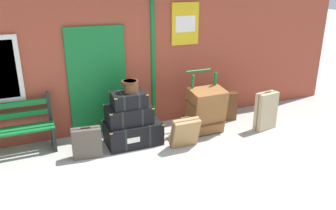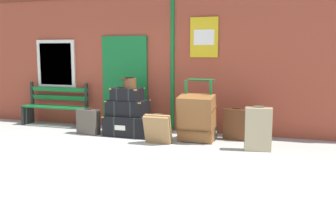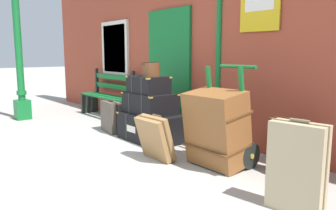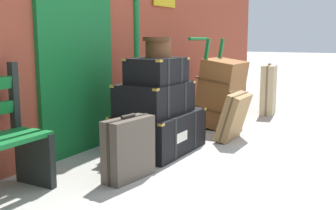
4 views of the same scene
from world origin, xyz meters
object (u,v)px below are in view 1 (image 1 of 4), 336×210
Objects in this scene: round_hatbox at (131,86)px; large_brown_trunk at (206,111)px; platform_bench at (5,131)px; suitcase_charcoal at (87,143)px; porters_trolley at (201,117)px; steamer_trunk_base at (133,132)px; suitcase_slate at (185,133)px; suitcase_brown at (266,111)px; steamer_trunk_top at (129,99)px; steamer_trunk_middle at (129,114)px; suitcase_olive at (225,107)px.

round_hatbox is 1.62m from large_brown_trunk.
suitcase_charcoal is at bearing -27.56° from platform_bench.
steamer_trunk_base is at bearing -178.43° from porters_trolley.
porters_trolley is 2.37m from suitcase_charcoal.
porters_trolley is 2.12× the size of suitcase_charcoal.
suitcase_slate is at bearing -34.15° from round_hatbox.
suitcase_brown is at bearing -15.16° from large_brown_trunk.
steamer_trunk_top reaches higher than suitcase_charcoal.
large_brown_trunk reaches higher than suitcase_slate.
suitcase_slate is (0.82, -0.55, -0.83)m from round_hatbox.
steamer_trunk_top is 0.76× the size of suitcase_brown.
round_hatbox is 1.70m from porters_trolley.
steamer_trunk_middle is at bearing 169.95° from round_hatbox.
steamer_trunk_base is at bearing 146.04° from suitcase_slate.
suitcase_charcoal is at bearing 168.63° from suitcase_slate.
platform_bench reaches higher than suitcase_olive.
suitcase_charcoal is (-0.83, -0.20, -0.60)m from steamer_trunk_top.
platform_bench is 2.57× the size of steamer_trunk_top.
round_hatbox is at bearing -10.05° from steamer_trunk_middle.
steamer_trunk_middle is 0.91m from suitcase_charcoal.
steamer_trunk_base is at bearing -11.88° from platform_bench.
steamer_trunk_base is 1.25× the size of suitcase_brown.
steamer_trunk_middle is at bearing 147.03° from suitcase_slate.
large_brown_trunk is 1.25m from suitcase_brown.
large_brown_trunk reaches higher than suitcase_olive.
large_brown_trunk is 0.82m from suitcase_olive.
suitcase_charcoal is at bearing -167.06° from steamer_trunk_base.
platform_bench is 3.65m from large_brown_trunk.
steamer_trunk_middle is 1.41× the size of suitcase_slate.
suitcase_brown reaches higher than steamer_trunk_base.
round_hatbox is 2.82m from suitcase_brown.
porters_trolley is at bearing 1.17° from round_hatbox.
suitcase_slate is (0.87, -0.56, -0.29)m from steamer_trunk_middle.
suitcase_olive is at bearing 28.45° from large_brown_trunk.
steamer_trunk_middle is 2.78m from suitcase_brown.
steamer_trunk_base is 1.50m from large_brown_trunk.
steamer_trunk_top is 1.06× the size of suitcase_slate.
round_hatbox is 0.38× the size of suitcase_brown.
steamer_trunk_top is (2.08, -0.46, 0.43)m from platform_bench.
steamer_trunk_top is 2.03× the size of round_hatbox.
round_hatbox is at bearing -11.67° from platform_bench.
steamer_trunk_top is 0.67× the size of large_brown_trunk.
suitcase_brown is (1.21, -0.50, 0.11)m from porters_trolley.
large_brown_trunk is 1.59× the size of suitcase_slate.
porters_trolley is 1.48× the size of suitcase_brown.
suitcase_olive is (0.71, 0.38, -0.15)m from large_brown_trunk.
steamer_trunk_middle reaches higher than suitcase_olive.
round_hatbox reaches higher than suitcase_olive.
steamer_trunk_middle is at bearing -179.21° from porters_trolley.
steamer_trunk_middle is (-0.06, 0.02, 0.37)m from steamer_trunk_base.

